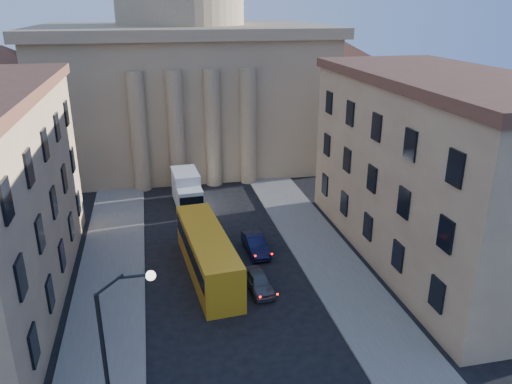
% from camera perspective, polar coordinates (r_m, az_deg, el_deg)
% --- Properties ---
extents(sidewalk_left, '(5.00, 60.00, 0.15)m').
position_cam_1_polar(sidewalk_left, '(35.12, -16.73, -13.73)').
color(sidewalk_left, '#626059').
rests_on(sidewalk_left, ground).
extents(sidewalk_right, '(5.00, 60.00, 0.15)m').
position_cam_1_polar(sidewalk_right, '(37.34, 10.68, -10.91)').
color(sidewalk_right, '#626059').
rests_on(sidewalk_right, ground).
extents(church, '(68.02, 28.76, 36.60)m').
position_cam_1_polar(church, '(67.15, -8.32, 14.01)').
color(church, '#8E7657').
rests_on(church, ground).
extents(building_right, '(11.60, 26.60, 14.70)m').
position_cam_1_polar(building_right, '(41.36, 20.19, 2.52)').
color(building_right, tan).
rests_on(building_right, ground).
extents(street_lamp, '(2.62, 0.44, 8.83)m').
position_cam_1_polar(street_lamp, '(23.84, -15.77, -16.55)').
color(street_lamp, black).
rests_on(street_lamp, ground).
extents(car_right_far, '(1.87, 4.05, 1.34)m').
position_cam_1_polar(car_right_far, '(36.49, 0.33, -10.23)').
color(car_right_far, '#515257').
rests_on(car_right_far, ground).
extents(car_right_distant, '(1.72, 4.52, 1.47)m').
position_cam_1_polar(car_right_distant, '(41.65, -0.06, -5.97)').
color(car_right_distant, black).
rests_on(car_right_distant, ground).
extents(city_bus, '(3.77, 12.26, 3.40)m').
position_cam_1_polar(city_bus, '(38.15, -5.59, -6.88)').
color(city_bus, orange).
rests_on(city_bus, ground).
extents(box_truck, '(2.80, 6.39, 3.44)m').
position_cam_1_polar(box_truck, '(51.24, -7.89, 0.16)').
color(box_truck, silver).
rests_on(box_truck, ground).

